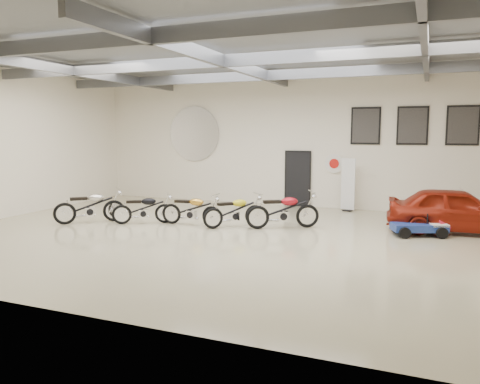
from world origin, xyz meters
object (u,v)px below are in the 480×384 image
at_px(motorcycle_black, 143,208).
at_px(go_kart, 425,225).
at_px(motorcycle_silver, 90,206).
at_px(motorcycle_gold, 191,209).
at_px(motorcycle_yellow, 234,211).
at_px(vintage_car, 457,210).
at_px(banner_stand, 348,185).
at_px(motorcycle_red, 283,210).

distance_m(motorcycle_black, go_kart, 8.39).
distance_m(motorcycle_silver, motorcycle_gold, 3.30).
height_order(motorcycle_yellow, vintage_car, vintage_car).
xyz_separation_m(banner_stand, go_kart, (2.66, -3.36, -0.63)).
height_order(motorcycle_gold, vintage_car, vintage_car).
height_order(banner_stand, vintage_car, banner_stand).
bearing_deg(motorcycle_red, go_kart, -23.34).
xyz_separation_m(motorcycle_silver, motorcycle_yellow, (4.51, 1.14, -0.05)).
distance_m(motorcycle_red, vintage_car, 4.98).
bearing_deg(motorcycle_silver, vintage_car, -28.81).
xyz_separation_m(motorcycle_silver, go_kart, (9.91, 1.98, -0.23)).
height_order(motorcycle_silver, motorcycle_black, motorcycle_silver).
distance_m(motorcycle_silver, motorcycle_red, 6.13).
xyz_separation_m(motorcycle_gold, motorcycle_red, (2.76, 0.63, 0.05)).
relative_size(banner_stand, motorcycle_black, 1.01).
height_order(motorcycle_silver, vintage_car, vintage_car).
bearing_deg(vintage_car, motorcycle_yellow, 100.56).
distance_m(motorcycle_yellow, go_kart, 5.47).
distance_m(go_kart, vintage_car, 1.24).
relative_size(motorcycle_black, motorcycle_gold, 0.96).
height_order(motorcycle_gold, go_kart, motorcycle_gold).
relative_size(motorcycle_silver, go_kart, 1.19).
xyz_separation_m(banner_stand, motorcycle_yellow, (-2.74, -4.20, -0.45)).
relative_size(motorcycle_red, vintage_car, 0.57).
relative_size(motorcycle_black, vintage_car, 0.50).
xyz_separation_m(banner_stand, motorcycle_silver, (-7.25, -5.34, -0.40)).
distance_m(motorcycle_yellow, motorcycle_red, 1.48).
relative_size(banner_stand, motorcycle_gold, 0.97).
bearing_deg(motorcycle_yellow, motorcycle_black, 146.24).
bearing_deg(vintage_car, motorcycle_black, 99.50).
distance_m(motorcycle_black, motorcycle_red, 4.40).
bearing_deg(motorcycle_gold, motorcycle_black, -170.23).
height_order(motorcycle_black, go_kart, motorcycle_black).
bearing_deg(vintage_car, go_kart, 131.30).
bearing_deg(motorcycle_silver, motorcycle_gold, -28.30).
height_order(motorcycle_black, motorcycle_red, motorcycle_red).
height_order(motorcycle_silver, motorcycle_red, motorcycle_red).
distance_m(banner_stand, motorcycle_yellow, 5.04).
distance_m(motorcycle_silver, motorcycle_black, 1.74).
distance_m(motorcycle_red, go_kart, 4.00).
bearing_deg(motorcycle_gold, banner_stand, 45.28).
bearing_deg(motorcycle_black, motorcycle_red, -18.44).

